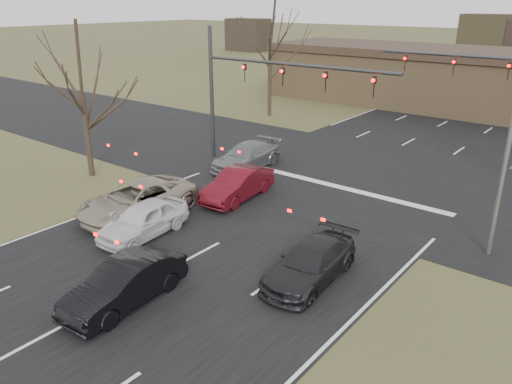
% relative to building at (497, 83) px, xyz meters
% --- Properties ---
extents(ground, '(360.00, 360.00, 0.00)m').
position_rel_building_xyz_m(ground, '(-2.00, -38.00, -2.67)').
color(ground, '#4B4A28').
rests_on(ground, ground).
extents(road_cross, '(200.00, 14.00, 0.02)m').
position_rel_building_xyz_m(road_cross, '(-2.00, -23.00, -2.65)').
color(road_cross, black).
rests_on(road_cross, ground).
extents(building, '(42.40, 10.40, 5.30)m').
position_rel_building_xyz_m(building, '(0.00, 0.00, 0.00)').
color(building, olive).
rests_on(building, ground).
extents(mast_arm_near, '(12.12, 0.24, 8.00)m').
position_rel_building_xyz_m(mast_arm_near, '(-7.23, -25.00, 2.41)').
color(mast_arm_near, '#383A3D').
rests_on(mast_arm_near, ground).
extents(streetlight_right_near, '(2.34, 0.25, 10.00)m').
position_rel_building_xyz_m(streetlight_right_near, '(6.82, -28.00, 2.92)').
color(streetlight_right_near, gray).
rests_on(streetlight_right_near, ground).
extents(tree_left_near, '(5.10, 5.10, 8.50)m').
position_rel_building_xyz_m(tree_left_near, '(-13.50, -32.00, 3.90)').
color(tree_left_near, black).
rests_on(tree_left_near, ground).
extents(tree_left_far, '(5.70, 5.70, 9.50)m').
position_rel_building_xyz_m(tree_left_far, '(-15.00, -13.00, 4.68)').
color(tree_left_far, black).
rests_on(tree_left_far, ground).
extents(car_silver_suv, '(2.89, 5.82, 1.59)m').
position_rel_building_xyz_m(car_silver_suv, '(-6.90, -34.04, -1.87)').
color(car_silver_suv, '#A49685').
rests_on(car_silver_suv, ground).
extents(car_white_sedan, '(2.07, 4.42, 1.46)m').
position_rel_building_xyz_m(car_white_sedan, '(-5.00, -35.27, -1.93)').
color(car_white_sedan, silver).
rests_on(car_white_sedan, ground).
extents(car_black_hatch, '(1.89, 4.58, 1.47)m').
position_rel_building_xyz_m(car_black_hatch, '(-1.50, -38.99, -1.93)').
color(car_black_hatch, black).
rests_on(car_black_hatch, ground).
extents(car_charcoal_sedan, '(2.12, 4.73, 1.35)m').
position_rel_building_xyz_m(car_charcoal_sedan, '(2.47, -33.98, -1.99)').
color(car_charcoal_sedan, black).
rests_on(car_charcoal_sedan, ground).
extents(car_grey_ahead, '(2.19, 5.11, 1.47)m').
position_rel_building_xyz_m(car_grey_ahead, '(-7.36, -25.50, -1.93)').
color(car_grey_ahead, slate).
rests_on(car_grey_ahead, ground).
extents(car_red_ahead, '(2.05, 4.73, 1.51)m').
position_rel_building_xyz_m(car_red_ahead, '(-4.61, -29.59, -1.91)').
color(car_red_ahead, '#530B15').
rests_on(car_red_ahead, ground).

